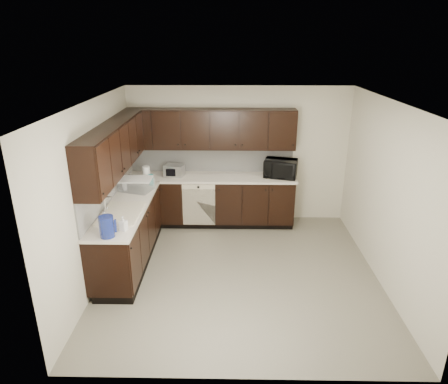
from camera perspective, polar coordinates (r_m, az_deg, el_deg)
The scene contains 20 objects.
floor at distance 6.06m, azimuth 2.19°, elevation -11.41°, with size 4.00×4.00×0.00m, color gray.
ceiling at distance 5.18m, azimuth 2.58°, elevation 12.71°, with size 4.00×4.00×0.00m, color white.
wall_back at distance 7.39m, azimuth 2.05°, elevation 5.29°, with size 4.00×0.02×2.50m, color beige.
wall_left at distance 5.80m, azimuth -17.80°, elevation -0.16°, with size 0.02×4.00×2.50m, color beige.
wall_right at distance 5.89m, azimuth 22.21°, elevation -0.41°, with size 0.02×4.00×2.50m, color beige.
wall_front at distance 3.70m, azimuth 3.01°, elevation -11.55°, with size 4.00×0.02×2.50m, color beige.
lower_cabinets at distance 6.89m, azimuth -6.33°, elevation -3.41°, with size 3.00×2.80×0.90m.
countertop at distance 6.70m, azimuth -6.53°, elevation 0.53°, with size 3.03×2.83×0.04m.
backsplash at distance 6.84m, azimuth -8.14°, elevation 3.19°, with size 3.00×2.80×0.48m.
upper_cabinets at distance 6.56m, azimuth -7.54°, elevation 7.80°, with size 3.00×2.80×0.70m.
dishwasher at distance 7.08m, azimuth -3.62°, elevation -1.47°, with size 0.58×0.04×0.78m.
sink at distance 5.83m, azimuth -14.47°, elevation -3.62°, with size 0.54×0.82×0.42m.
microwave at distance 7.19m, azimuth 8.08°, elevation 3.36°, with size 0.57×0.39×0.32m, color black.
soap_bottle_a at distance 5.29m, azimuth -14.21°, elevation -4.37°, with size 0.09×0.09×0.19m, color gray.
soap_bottle_b at distance 6.68m, azimuth -14.04°, elevation 1.18°, with size 0.09×0.09×0.23m, color gray.
toaster_oven at distance 7.23m, azimuth -7.11°, elevation 3.08°, with size 0.33×0.25×0.21m, color silver.
storage_bin at distance 6.64m, azimuth -12.41°, elevation 1.03°, with size 0.49×0.36×0.19m, color silver.
blue_pitcher at distance 5.15m, azimuth -16.41°, elevation -4.77°, with size 0.18×0.18×0.27m, color navy.
teal_tumbler at distance 6.84m, azimuth -10.37°, elevation 1.73°, with size 0.08×0.08×0.18m, color #0D8D93.
paper_towel_roll at distance 6.97m, azimuth -11.04°, elevation 2.48°, with size 0.13×0.13×0.28m, color white.
Camera 1 is at (-0.13, -5.12, 3.23)m, focal length 32.00 mm.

